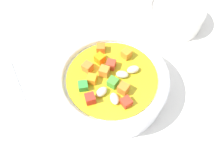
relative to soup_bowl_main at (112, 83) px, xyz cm
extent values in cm
cube|color=silver|center=(0.00, 0.01, -4.24)|extent=(140.00, 140.00, 2.00)
cylinder|color=white|center=(0.00, 0.01, -0.87)|extent=(19.20, 19.20, 4.74)
torus|color=white|center=(0.00, 0.01, 1.98)|extent=(19.64, 19.64, 1.59)
cylinder|color=gold|center=(0.00, 0.01, 1.70)|extent=(15.66, 15.66, 0.40)
cube|color=orange|center=(0.54, -3.39, 2.56)|extent=(1.92, 1.92, 1.32)
cube|color=#BD3723|center=(-2.11, 0.24, 2.61)|extent=(1.95, 1.95, 1.42)
cube|color=orange|center=(-4.17, 2.94, 2.69)|extent=(2.13, 2.13, 1.58)
cube|color=red|center=(4.24, -3.78, 2.65)|extent=(1.81, 1.81, 1.49)
ellipsoid|color=beige|center=(4.47, -0.13, 2.43)|extent=(2.34, 1.74, 1.05)
cube|color=orange|center=(-0.69, -1.23, 2.72)|extent=(2.00, 2.00, 1.64)
cube|color=orange|center=(-5.97, -1.50, 2.59)|extent=(1.70, 1.70, 1.38)
cube|color=orange|center=(-3.54, -1.83, 2.65)|extent=(2.14, 2.14, 1.50)
ellipsoid|color=beige|center=(3.09, -1.93, 2.48)|extent=(2.39, 2.50, 1.15)
cube|color=green|center=(1.55, -0.43, 2.60)|extent=(2.12, 2.12, 1.40)
cube|color=green|center=(1.76, -4.84, 2.52)|extent=(1.63, 1.63, 1.24)
cube|color=orange|center=(-1.87, -4.04, 2.67)|extent=(2.13, 2.13, 1.54)
cube|color=orange|center=(2.97, 1.59, 2.76)|extent=(2.13, 2.13, 1.72)
ellipsoid|color=beige|center=(-0.18, 1.74, 2.42)|extent=(1.73, 2.33, 1.04)
ellipsoid|color=beige|center=(-0.83, 3.69, 2.48)|extent=(1.83, 2.38, 1.15)
cube|color=red|center=(5.25, 1.78, 2.48)|extent=(2.06, 2.06, 1.15)
cylinder|color=silver|center=(-2.66, -17.81, -2.87)|extent=(12.08, 5.80, 0.74)
ellipsoid|color=silver|center=(9.41, -12.56, -2.76)|extent=(3.69, 3.14, 0.97)
cylinder|color=white|center=(-17.35, 15.73, -1.17)|extent=(12.79, 12.79, 4.13)
torus|color=white|center=(-17.35, 15.73, 1.15)|extent=(12.92, 12.92, 1.02)
camera|label=1|loc=(20.33, -1.76, 32.48)|focal=34.66mm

